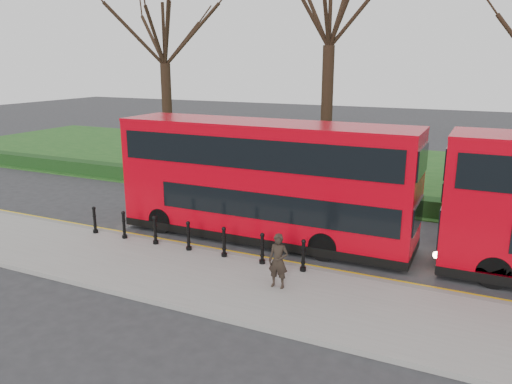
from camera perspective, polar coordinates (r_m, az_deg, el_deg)
The scene contains 11 objects.
ground at distance 19.20m, azimuth -7.27°, elevation -5.33°, with size 120.00×120.00×0.00m, color #28282B.
pavement at distance 16.91m, azimuth -12.78°, elevation -8.16°, with size 60.00×4.00×0.15m, color gray.
kerb at distance 18.40m, azimuth -8.95°, elevation -6.06°, with size 60.00×0.25×0.16m, color slate.
grass_verge at distance 32.36m, azimuth 7.11°, elevation 2.97°, with size 60.00×18.00×0.06m, color #1B4A18.
hedge at distance 24.81m, azimuth 1.13°, elevation 0.37°, with size 60.00×0.90×0.80m, color black.
yellow_line_outer at distance 18.65m, azimuth -8.43°, elevation -5.97°, with size 60.00×0.10×0.01m, color yellow.
yellow_line_inner at distance 18.81m, azimuth -8.09°, elevation -5.78°, with size 60.00×0.10×0.01m, color yellow.
tree_left at distance 30.89m, azimuth -10.54°, elevation 18.09°, with size 7.48×7.48×11.68m.
bollard_row at distance 17.55m, azimuth -7.73°, elevation -5.04°, with size 8.63×0.15×1.00m.
bus_lead at distance 18.47m, azimuth 0.89°, elevation 1.20°, with size 11.11×2.55×4.42m.
pedestrian at distance 14.53m, azimuth 2.57°, elevation -7.88°, with size 0.59×0.39×1.63m, color black.
Camera 1 is at (9.85, -15.14, 6.53)m, focal length 35.00 mm.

